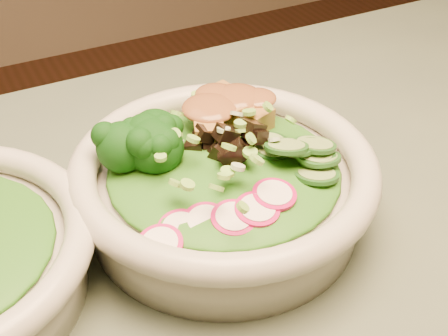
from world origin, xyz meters
name	(u,v)px	position (x,y,z in m)	size (l,w,h in m)	color
salad_bowl	(224,186)	(-0.04, 0.09, 0.79)	(0.26, 0.26, 0.07)	beige
lettuce_bed	(224,167)	(-0.04, 0.09, 0.81)	(0.20, 0.20, 0.02)	#286014
broccoli_florets	(150,155)	(-0.10, 0.11, 0.82)	(0.08, 0.07, 0.04)	black
radish_slices	(231,214)	(-0.07, 0.03, 0.81)	(0.11, 0.04, 0.02)	#B70E56
cucumber_slices	(300,155)	(0.01, 0.06, 0.82)	(0.07, 0.07, 0.03)	#89A75D
mushroom_heap	(224,146)	(-0.04, 0.10, 0.82)	(0.07, 0.07, 0.04)	black
tofu_cubes	(223,117)	(-0.02, 0.14, 0.82)	(0.09, 0.06, 0.03)	#9E6B34
peanut_sauce	(223,105)	(-0.02, 0.14, 0.83)	(0.07, 0.05, 0.02)	brown
scallion_garnish	(224,144)	(-0.04, 0.09, 0.83)	(0.19, 0.19, 0.02)	#7DC043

